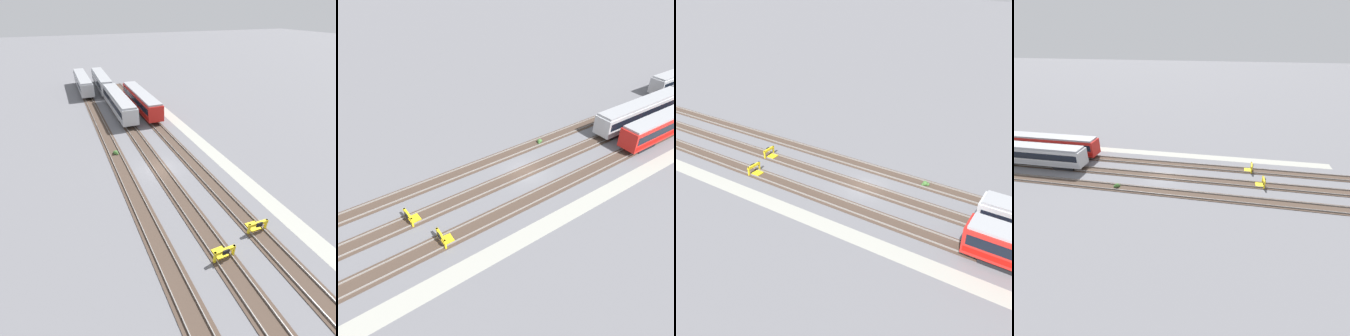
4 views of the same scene
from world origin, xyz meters
The scene contains 12 objects.
ground_plane centered at (0.00, 0.00, 0.00)m, with size 400.00×400.00×0.00m, color slate.
service_walkway centered at (0.00, -8.52, 0.00)m, with size 54.00×2.00×0.01m, color #9E9E93.
rail_track_nearest centered at (0.00, -4.48, 0.04)m, with size 90.00×2.23×0.21m.
rail_track_near_inner centered at (0.00, 0.00, 0.04)m, with size 90.00×2.24×0.21m.
rail_track_middle centered at (0.00, 4.48, 0.04)m, with size 90.00×2.23×0.21m.
subway_car_front_row_leftmost centered at (41.58, 4.47, 2.04)m, with size 18.01×2.90×3.70m.
subway_car_front_row_left_inner centered at (41.23, -0.02, 2.04)m, with size 18.06×3.24×3.70m.
subway_car_front_row_centre centered at (22.42, -0.02, 2.04)m, with size 18.01×2.89×3.70m.
subway_car_front_row_right_inner centered at (22.42, -4.49, 2.04)m, with size 18.01×2.91×3.70m.
bumper_stop_nearest_track centered at (-13.37, -4.49, 0.51)m, with size 1.37×2.01×1.22m.
bumper_stop_near_inner_track centered at (-14.89, 0.01, 0.51)m, with size 1.37×2.01×1.22m.
weed_clump centered at (5.97, 4.34, 0.24)m, with size 0.92×0.70×0.64m.
Camera 1 is at (-26.80, 9.63, 17.64)m, focal length 28.00 mm.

